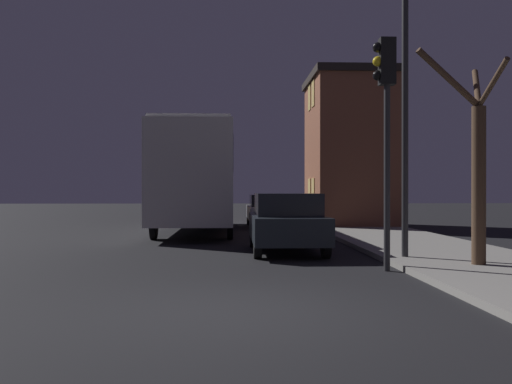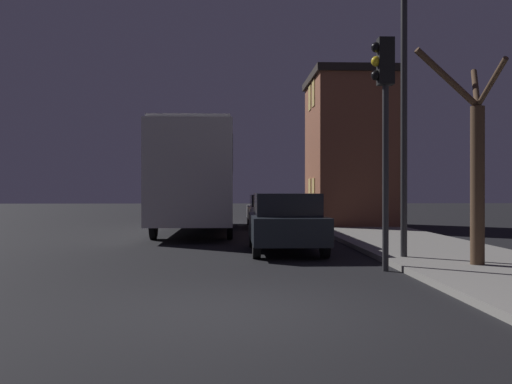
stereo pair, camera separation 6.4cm
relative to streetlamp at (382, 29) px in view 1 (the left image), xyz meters
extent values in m
plane|color=black|center=(-3.10, -4.80, -5.05)|extent=(120.00, 120.00, 0.00)
cube|color=brown|center=(1.83, 12.26, -1.87)|extent=(3.23, 4.67, 6.12)
cube|color=black|center=(1.83, 12.26, 1.34)|extent=(3.47, 4.91, 0.30)
cube|color=#F2D172|center=(0.20, 11.70, -3.53)|extent=(0.03, 0.70, 1.10)
cube|color=#F2D172|center=(0.20, 12.83, -3.53)|extent=(0.03, 0.70, 1.10)
cube|color=#F2D172|center=(0.20, 11.70, 0.59)|extent=(0.03, 0.70, 1.10)
cube|color=#F2D172|center=(0.20, 12.83, 0.59)|extent=(0.03, 0.70, 1.10)
cylinder|color=#28282B|center=(0.51, 0.00, -1.74)|extent=(0.14, 0.14, 6.37)
cylinder|color=#28282B|center=(-0.26, -1.33, -3.26)|extent=(0.12, 0.12, 3.59)
cube|color=black|center=(-0.26, -1.33, -1.02)|extent=(0.30, 0.24, 0.90)
sphere|color=black|center=(-0.44, -1.33, -0.75)|extent=(0.20, 0.20, 0.20)
sphere|color=yellow|center=(-0.44, -1.33, -1.02)|extent=(0.20, 0.20, 0.20)
sphere|color=black|center=(-0.44, -1.33, -1.29)|extent=(0.20, 0.20, 0.20)
cylinder|color=#473323|center=(1.54, -1.34, -3.40)|extent=(0.27, 0.27, 3.06)
cylinder|color=#473323|center=(1.71, -0.86, -1.43)|extent=(0.48, 1.07, 0.97)
cylinder|color=#473323|center=(0.90, -1.48, -1.36)|extent=(1.38, 0.41, 1.11)
cylinder|color=#473323|center=(1.56, -1.87, -1.52)|extent=(0.15, 1.11, 0.77)
cube|color=beige|center=(-4.49, 9.34, -2.98)|extent=(2.59, 10.48, 3.18)
cube|color=black|center=(-4.49, 9.34, -2.41)|extent=(2.61, 9.64, 1.15)
cube|color=#B2B2B2|center=(-4.49, 9.34, -1.33)|extent=(2.46, 9.96, 0.12)
cylinder|color=black|center=(-3.29, 12.75, -4.57)|extent=(0.18, 0.96, 0.96)
cylinder|color=black|center=(-5.70, 12.75, -4.57)|extent=(0.18, 0.96, 0.96)
cylinder|color=black|center=(-3.29, 5.93, -4.57)|extent=(0.18, 0.96, 0.96)
cylinder|color=black|center=(-5.70, 5.93, -4.57)|extent=(0.18, 0.96, 0.96)
cube|color=black|center=(-1.87, 2.07, -4.43)|extent=(1.74, 3.95, 0.64)
cube|color=black|center=(-1.87, 1.87, -3.84)|extent=(1.53, 2.06, 0.54)
cylinder|color=black|center=(-1.09, 3.35, -4.75)|extent=(0.18, 0.61, 0.61)
cylinder|color=black|center=(-2.65, 3.35, -4.75)|extent=(0.18, 0.61, 0.61)
cylinder|color=black|center=(-1.09, 0.78, -4.75)|extent=(0.18, 0.61, 0.61)
cylinder|color=black|center=(-2.65, 0.78, -4.75)|extent=(0.18, 0.61, 0.61)
cube|color=#B7BABF|center=(-1.66, 12.24, -4.45)|extent=(1.75, 4.57, 0.55)
cube|color=black|center=(-1.66, 12.01, -3.93)|extent=(1.54, 2.38, 0.49)
cylinder|color=black|center=(-0.88, 13.73, -4.73)|extent=(0.18, 0.64, 0.64)
cylinder|color=black|center=(-2.44, 13.73, -4.73)|extent=(0.18, 0.64, 0.64)
cylinder|color=black|center=(-0.88, 10.75, -4.73)|extent=(0.18, 0.64, 0.64)
cylinder|color=black|center=(-2.44, 10.75, -4.73)|extent=(0.18, 0.64, 0.64)
camera|label=1|loc=(-3.26, -12.17, -3.49)|focal=40.00mm
camera|label=2|loc=(-3.20, -12.17, -3.49)|focal=40.00mm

